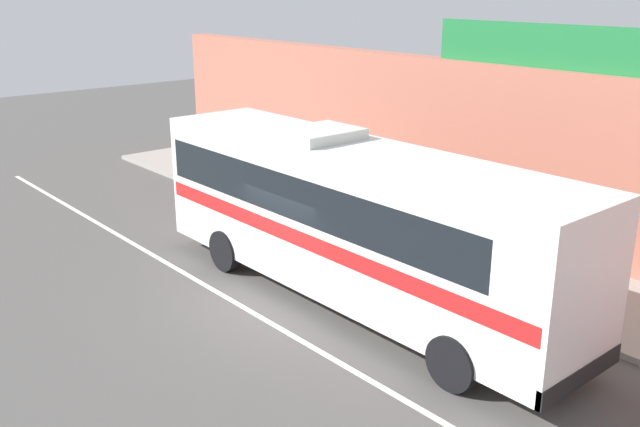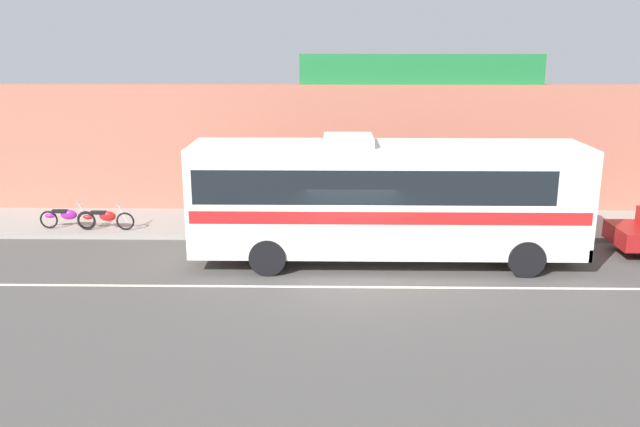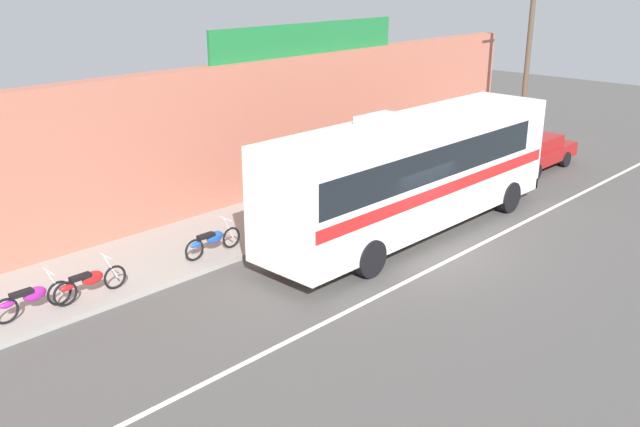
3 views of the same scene
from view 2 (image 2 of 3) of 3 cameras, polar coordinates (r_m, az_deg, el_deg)
The scene contains 11 objects.
ground_plane at distance 18.77m, azimuth 2.65°, elevation -5.42°, with size 70.00×70.00×0.00m, color #4F4C49.
sidewalk_slab at distance 23.69m, azimuth 2.31°, elevation -0.89°, with size 30.00×3.60×0.14m, color gray.
storefront_facade at distance 25.28m, azimuth 2.27°, elevation 5.53°, with size 30.00×0.70×4.80m, color #B26651.
storefront_billboard at distance 25.18m, azimuth 8.71°, elevation 12.09°, with size 8.97×0.12×1.10m, color #1E7538.
road_center_stripe at distance 18.02m, azimuth 2.72°, elevation -6.29°, with size 30.00×0.14×0.01m, color silver.
intercity_bus at distance 19.44m, azimuth 5.47°, elevation 1.60°, with size 11.30×2.60×3.78m.
motorcycle_black at distance 23.73m, azimuth -17.92°, elevation -0.36°, with size 1.94×0.56×0.94m.
motorcycle_green at distance 24.34m, azimuth -20.87°, elevation -0.24°, with size 1.90×0.56×0.94m.
motorcycle_purple at distance 22.80m, azimuth -8.94°, elevation -0.41°, with size 1.92×0.56×0.94m.
pedestrian_near_shop at distance 22.82m, azimuth -1.02°, elevation 1.28°, with size 0.30×0.48×1.72m.
pedestrian_far_left at distance 22.91m, azimuth 3.98°, elevation 1.18°, with size 0.30×0.48×1.64m.
Camera 2 is at (-0.55, -17.59, 6.52)m, focal length 37.43 mm.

